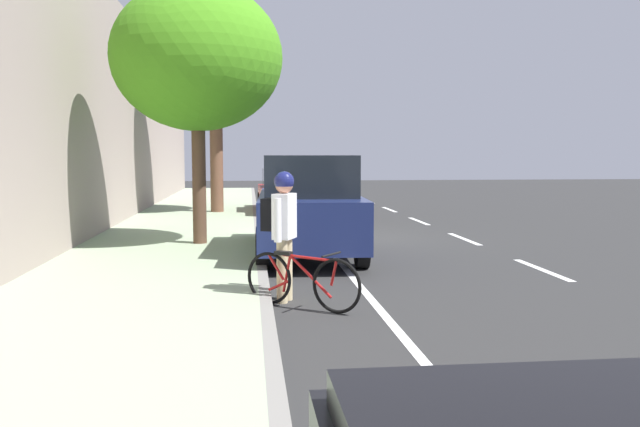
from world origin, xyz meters
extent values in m
plane|color=#2B2B2B|center=(0.00, 0.00, 0.00)|extent=(69.51, 69.51, 0.00)
cube|color=#98A889|center=(3.55, 0.00, 0.06)|extent=(3.66, 43.44, 0.13)
cube|color=gray|center=(1.64, 0.00, 0.06)|extent=(0.16, 43.44, 0.13)
cube|color=white|center=(-3.22, -20.62, 0.00)|extent=(0.14, 2.20, 0.01)
cube|color=white|center=(-3.22, -16.42, 0.00)|extent=(0.14, 2.20, 0.01)
cube|color=white|center=(-3.22, -12.22, 0.00)|extent=(0.14, 2.20, 0.01)
cube|color=white|center=(-3.22, -8.02, 0.00)|extent=(0.14, 2.20, 0.01)
cube|color=white|center=(-3.22, -3.82, 0.00)|extent=(0.14, 2.20, 0.01)
cube|color=white|center=(-3.22, 0.38, 0.00)|extent=(0.14, 2.20, 0.01)
cube|color=white|center=(-3.22, 4.58, 0.00)|extent=(0.14, 2.20, 0.01)
cube|color=white|center=(0.17, 0.00, 0.00)|extent=(0.12, 43.44, 0.01)
cube|color=gray|center=(5.64, 0.00, 3.11)|extent=(0.50, 43.44, 6.23)
cube|color=maroon|center=(0.60, -6.61, 0.60)|extent=(1.82, 4.42, 0.64)
cube|color=black|center=(0.60, -6.61, 1.22)|extent=(1.58, 2.12, 0.60)
cylinder|color=black|center=(1.40, -5.24, 0.33)|extent=(0.23, 0.66, 0.66)
cylinder|color=black|center=(-0.22, -5.26, 0.33)|extent=(0.23, 0.66, 0.66)
cylinder|color=black|center=(1.43, -7.97, 0.33)|extent=(0.23, 0.66, 0.66)
cylinder|color=black|center=(-0.19, -7.99, 0.33)|extent=(0.23, 0.66, 0.66)
cube|color=navy|center=(0.69, 2.59, 0.78)|extent=(2.09, 4.77, 0.90)
cube|color=black|center=(0.69, 2.59, 1.61)|extent=(1.80, 3.17, 0.76)
cylinder|color=black|center=(1.62, 4.01, 0.38)|extent=(0.25, 0.77, 0.76)
cylinder|color=black|center=(-0.12, 4.08, 0.38)|extent=(0.25, 0.77, 0.76)
cylinder|color=black|center=(1.50, 1.10, 0.38)|extent=(0.25, 0.77, 0.76)
cylinder|color=black|center=(-0.25, 1.17, 0.38)|extent=(0.25, 0.77, 0.76)
torus|color=black|center=(0.76, 7.33, 0.35)|extent=(0.59, 0.46, 0.71)
torus|color=black|center=(1.59, 6.70, 0.35)|extent=(0.59, 0.46, 0.71)
cylinder|color=#A51414|center=(1.07, 7.09, 0.44)|extent=(0.54, 0.42, 0.52)
cylinder|color=#A51414|center=(1.36, 6.87, 0.43)|extent=(0.13, 0.11, 0.48)
cylinder|color=#A51414|center=(1.11, 7.06, 0.68)|extent=(0.60, 0.47, 0.05)
cylinder|color=#A51414|center=(1.45, 6.80, 0.27)|extent=(0.30, 0.24, 0.19)
cylinder|color=#A51414|center=(1.50, 6.77, 0.51)|extent=(0.23, 0.19, 0.34)
cylinder|color=#A51414|center=(0.79, 7.30, 0.52)|extent=(0.11, 0.10, 0.34)
cube|color=black|center=(1.40, 6.84, 0.71)|extent=(0.25, 0.22, 0.05)
cylinder|color=black|center=(0.82, 7.28, 0.75)|extent=(0.30, 0.38, 0.03)
cylinder|color=#C6B284|center=(1.41, 6.66, 0.43)|extent=(0.15, 0.15, 0.87)
cylinder|color=#C6B284|center=(1.33, 6.47, 0.43)|extent=(0.15, 0.15, 0.87)
cube|color=white|center=(1.37, 6.56, 1.17)|extent=(0.36, 0.44, 0.61)
cylinder|color=white|center=(1.47, 6.80, 1.14)|extent=(0.10, 0.10, 0.58)
cylinder|color=white|center=(1.27, 6.32, 1.14)|extent=(0.10, 0.10, 0.58)
sphere|color=tan|center=(1.37, 6.56, 1.60)|extent=(0.24, 0.24, 0.24)
sphere|color=navy|center=(1.37, 6.56, 1.64)|extent=(0.27, 0.27, 0.27)
cube|color=black|center=(1.56, 6.49, 1.19)|extent=(0.28, 0.35, 0.44)
cylinder|color=brown|center=(2.89, -6.36, 1.91)|extent=(0.42, 0.42, 3.57)
ellipsoid|color=#237C33|center=(2.89, -6.36, 4.71)|extent=(3.67, 3.67, 2.76)
cylinder|color=brown|center=(2.89, 1.36, 1.58)|extent=(0.29, 0.29, 2.91)
ellipsoid|color=#45901B|center=(2.89, 1.36, 4.01)|extent=(3.55, 3.55, 3.05)
camera|label=1|loc=(1.85, 15.46, 2.01)|focal=37.04mm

